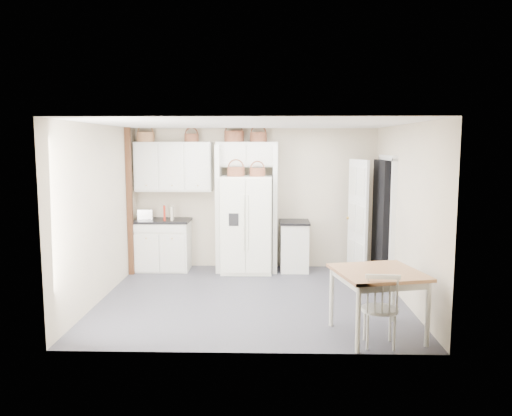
{
  "coord_description": "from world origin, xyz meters",
  "views": [
    {
      "loc": [
        0.25,
        -7.3,
        2.31
      ],
      "look_at": [
        0.05,
        0.4,
        1.32
      ],
      "focal_mm": 35.0,
      "sensor_mm": 36.0,
      "label": 1
    }
  ],
  "objects": [
    {
      "name": "basket_bridge_b",
      "position": [
        0.06,
        1.83,
        2.44
      ],
      "size": [
        0.3,
        0.3,
        0.17
      ],
      "primitive_type": "cylinder",
      "color": "brown",
      "rests_on": "bridge_cabinet"
    },
    {
      "name": "floor",
      "position": [
        0.0,
        0.0,
        0.0
      ],
      "size": [
        4.5,
        4.5,
        0.0
      ],
      "primitive_type": "plane",
      "color": "#3B3C45",
      "rests_on": "ground"
    },
    {
      "name": "cookbook_cream",
      "position": [
        -1.5,
        1.62,
        1.07
      ],
      "size": [
        0.05,
        0.17,
        0.25
      ],
      "primitive_type": "cube",
      "rotation": [
        0.0,
        0.0,
        0.05
      ],
      "color": "beige",
      "rests_on": "counter_left"
    },
    {
      "name": "wall_back",
      "position": [
        0.0,
        2.0,
        1.3
      ],
      "size": [
        4.5,
        0.0,
        4.5
      ],
      "primitive_type": "plane",
      "rotation": [
        1.57,
        0.0,
        0.0
      ],
      "color": "beige",
      "rests_on": "floor"
    },
    {
      "name": "fridge_panel_right",
      "position": [
        0.36,
        1.7,
        1.15
      ],
      "size": [
        0.08,
        0.6,
        2.3
      ],
      "primitive_type": "cube",
      "color": "silver",
      "rests_on": "floor"
    },
    {
      "name": "upper_cabinet",
      "position": [
        -1.5,
        1.83,
        1.9
      ],
      "size": [
        1.4,
        0.34,
        0.9
      ],
      "primitive_type": "cube",
      "color": "silver",
      "rests_on": "wall_back"
    },
    {
      "name": "trim_post",
      "position": [
        -2.2,
        1.35,
        1.3
      ],
      "size": [
        0.09,
        0.09,
        2.6
      ],
      "primitive_type": "cube",
      "color": "#391710",
      "rests_on": "floor"
    },
    {
      "name": "fridge_panel_left",
      "position": [
        -0.66,
        1.7,
        1.15
      ],
      "size": [
        0.08,
        0.6,
        2.3
      ],
      "primitive_type": "cube",
      "color": "silver",
      "rests_on": "floor"
    },
    {
      "name": "basket_upper_c",
      "position": [
        -1.16,
        1.83,
        2.42
      ],
      "size": [
        0.26,
        0.26,
        0.15
      ],
      "primitive_type": "cylinder",
      "color": "brown",
      "rests_on": "upper_cabinet"
    },
    {
      "name": "ceiling",
      "position": [
        0.0,
        0.0,
        2.6
      ],
      "size": [
        4.5,
        4.5,
        0.0
      ],
      "primitive_type": "plane",
      "color": "white",
      "rests_on": "wall_back"
    },
    {
      "name": "bridge_cabinet",
      "position": [
        -0.15,
        1.83,
        2.12
      ],
      "size": [
        1.12,
        0.34,
        0.45
      ],
      "primitive_type": "cube",
      "color": "silver",
      "rests_on": "wall_back"
    },
    {
      "name": "cookbook_red",
      "position": [
        -1.65,
        1.62,
        1.07
      ],
      "size": [
        0.07,
        0.18,
        0.26
      ],
      "primitive_type": "cube",
      "rotation": [
        0.0,
        0.0,
        0.21
      ],
      "color": "maroon",
      "rests_on": "counter_left"
    },
    {
      "name": "windsor_chair",
      "position": [
        1.52,
        -1.75,
        0.43
      ],
      "size": [
        0.45,
        0.41,
        0.86
      ],
      "primitive_type": "cube",
      "rotation": [
        0.0,
        0.0,
        -0.08
      ],
      "color": "silver",
      "rests_on": "floor"
    },
    {
      "name": "refrigerator",
      "position": [
        -0.15,
        1.61,
        0.87
      ],
      "size": [
        0.9,
        0.73,
        1.75
      ],
      "primitive_type": "cube",
      "color": "white",
      "rests_on": "floor"
    },
    {
      "name": "base_cab_left",
      "position": [
        -1.7,
        1.7,
        0.45
      ],
      "size": [
        0.97,
        0.61,
        0.9
      ],
      "primitive_type": "cube",
      "color": "silver",
      "rests_on": "floor"
    },
    {
      "name": "counter_left",
      "position": [
        -1.7,
        1.7,
        0.92
      ],
      "size": [
        1.01,
        0.65,
        0.04
      ],
      "primitive_type": "cube",
      "color": "black",
      "rests_on": "base_cab_left"
    },
    {
      "name": "wall_right",
      "position": [
        2.25,
        0.0,
        1.3
      ],
      "size": [
        0.0,
        4.0,
        4.0
      ],
      "primitive_type": "plane",
      "rotation": [
        1.57,
        0.0,
        -1.57
      ],
      "color": "beige",
      "rests_on": "floor"
    },
    {
      "name": "base_cab_right",
      "position": [
        0.72,
        1.7,
        0.44
      ],
      "size": [
        0.5,
        0.6,
        0.88
      ],
      "primitive_type": "cube",
      "color": "silver",
      "rests_on": "floor"
    },
    {
      "name": "basket_upper_a",
      "position": [
        -2.0,
        1.83,
        2.44
      ],
      "size": [
        0.32,
        0.32,
        0.18
      ],
      "primitive_type": "cylinder",
      "color": "#A16640",
      "rests_on": "upper_cabinet"
    },
    {
      "name": "basket_fridge_b",
      "position": [
        0.05,
        1.51,
        1.82
      ],
      "size": [
        0.27,
        0.27,
        0.15
      ],
      "primitive_type": "cylinder",
      "color": "brown",
      "rests_on": "refrigerator"
    },
    {
      "name": "dining_table",
      "position": [
        1.56,
        -1.45,
        0.4
      ],
      "size": [
        1.16,
        1.16,
        0.81
      ],
      "primitive_type": "cube",
      "rotation": [
        0.0,
        0.0,
        0.23
      ],
      "color": "brown",
      "rests_on": "floor"
    },
    {
      "name": "counter_right",
      "position": [
        0.72,
        1.7,
        0.9
      ],
      "size": [
        0.54,
        0.64,
        0.04
      ],
      "primitive_type": "cube",
      "color": "black",
      "rests_on": "base_cab_right"
    },
    {
      "name": "doorway_void",
      "position": [
        2.16,
        1.0,
        1.02
      ],
      "size": [
        0.18,
        0.85,
        2.05
      ],
      "primitive_type": "cube",
      "color": "black",
      "rests_on": "floor"
    },
    {
      "name": "wall_left",
      "position": [
        -2.25,
        0.0,
        1.3
      ],
      "size": [
        0.0,
        4.0,
        4.0
      ],
      "primitive_type": "plane",
      "rotation": [
        1.57,
        0.0,
        1.57
      ],
      "color": "beige",
      "rests_on": "floor"
    },
    {
      "name": "toaster",
      "position": [
        -2.02,
        1.71,
        1.03
      ],
      "size": [
        0.29,
        0.2,
        0.18
      ],
      "primitive_type": "cube",
      "rotation": [
        0.0,
        0.0,
        0.17
      ],
      "color": "silver",
      "rests_on": "counter_left"
    },
    {
      "name": "basket_bridge_a",
      "position": [
        -0.39,
        1.83,
        2.45
      ],
      "size": [
        0.35,
        0.35,
        0.2
      ],
      "primitive_type": "cylinder",
      "color": "brown",
      "rests_on": "bridge_cabinet"
    },
    {
      "name": "basket_fridge_a",
      "position": [
        -0.33,
        1.51,
        1.83
      ],
      "size": [
        0.31,
        0.31,
        0.16
      ],
      "primitive_type": "cylinder",
      "color": "brown",
      "rests_on": "refrigerator"
    },
    {
      "name": "door_slab",
      "position": [
        1.8,
        1.33,
        1.02
      ],
      "size": [
        0.21,
        0.79,
        2.05
      ],
      "primitive_type": "cube",
      "rotation": [
        0.0,
        0.0,
        -1.36
      ],
      "color": "white",
      "rests_on": "floor"
    }
  ]
}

